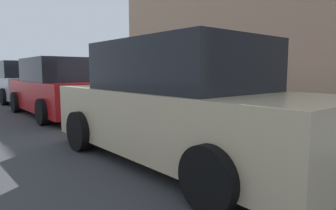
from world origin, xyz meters
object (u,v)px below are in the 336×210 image
Objects in this scene: suitcase_silver_1 at (265,114)px; suitcase_black_6 at (183,102)px; suitcase_navy_0 at (286,119)px; suitcase_maroon_2 at (244,111)px; parked_car_beige_0 at (179,105)px; suitcase_olive_5 at (196,106)px; bollard_post at (120,91)px; parked_car_red_1 at (60,89)px; parked_car_silver_2 at (22,83)px; fire_hydrant at (131,92)px; suitcase_maroon_9 at (154,99)px; suitcase_red_10 at (144,98)px; suitcase_navy_7 at (171,100)px; suitcase_red_3 at (228,109)px; suitcase_teal_4 at (210,105)px; suitcase_silver_8 at (160,101)px.

suitcase_black_6 is at bearing 1.56° from suitcase_silver_1.
suitcase_navy_0 is 0.63× the size of suitcase_maroon_2.
parked_car_beige_0 is at bearing 107.49° from suitcase_maroon_2.
parked_car_beige_0 is (-2.30, 2.40, 0.40)m from suitcase_olive_5.
parked_car_red_1 is at bearing 103.65° from bollard_post.
parked_car_silver_2 is (4.74, 2.25, 0.19)m from bollard_post.
suitcase_maroon_9 is at bearing -177.23° from fire_hydrant.
parked_car_beige_0 is at bearing 96.43° from suitcase_silver_1.
suitcase_black_6 is 1.06× the size of suitcase_red_10.
fire_hydrant is (5.30, 0.05, 0.13)m from suitcase_silver_1.
parked_car_silver_2 is (7.60, 2.33, 0.32)m from suitcase_navy_7.
fire_hydrant is (4.83, -0.01, 0.13)m from suitcase_maroon_2.
suitcase_red_10 is 0.19× the size of parked_car_beige_0.
suitcase_maroon_2 reaches higher than suitcase_red_10.
suitcase_black_6 is 1.52m from suitcase_maroon_9.
suitcase_silver_1 is at bearing -179.07° from suitcase_red_3.
suitcase_teal_4 is 2.02m from suitcase_silver_8.
suitcase_black_6 is 1.00× the size of suitcase_navy_7.
suitcase_maroon_2 is (0.99, -0.01, 0.05)m from suitcase_navy_0.
suitcase_black_6 is 0.20× the size of parked_car_beige_0.
suitcase_red_3 is 2.57m from suitcase_silver_8.
suitcase_silver_1 is 0.81× the size of suitcase_teal_4.
parked_car_beige_0 reaches higher than bollard_post.
suitcase_olive_5 is at bearing -1.84° from suitcase_teal_4.
suitcase_olive_5 is at bearing 1.22° from suitcase_silver_1.
suitcase_navy_7 is 1.44m from suitcase_red_10.
parked_car_beige_0 is at bearing 150.12° from suitcase_maroon_9.
suitcase_silver_1 is 3.53m from suitcase_silver_8.
suitcase_teal_4 is 0.21× the size of parked_car_beige_0.
suitcase_teal_4 is (1.51, 0.06, 0.04)m from suitcase_silver_1.
suitcase_navy_7 is at bearing -162.97° from parked_car_silver_2.
suitcase_silver_8 is at bearing 178.52° from suitcase_red_10.
suitcase_red_3 is at bearing -63.01° from parked_car_beige_0.
suitcase_silver_8 is at bearing -161.62° from parked_car_silver_2.
suitcase_black_6 is 0.21× the size of parked_car_silver_2.
parked_car_silver_2 is at bearing 13.02° from suitcase_silver_1.
suitcase_maroon_2 is 10.39m from parked_car_silver_2.
bollard_post is at bearing -20.16° from parked_car_beige_0.
suitcase_silver_1 is 0.17× the size of parked_car_red_1.
suitcase_silver_8 is (3.53, 0.10, -0.01)m from suitcase_silver_1.
parked_car_red_1 reaches higher than suitcase_navy_0.
suitcase_red_3 reaches higher than suitcase_silver_8.
parked_car_red_1 is (4.82, 2.38, 0.33)m from suitcase_maroon_2.
suitcase_silver_1 is at bearing -83.57° from parked_car_beige_0.
parked_car_beige_0 is at bearing 133.75° from suitcase_olive_5.
parked_car_beige_0 is at bearing 84.23° from suitcase_navy_0.
suitcase_black_6 is 1.11× the size of suitcase_maroon_9.
suitcase_red_10 reaches higher than suitcase_olive_5.
bollard_post is (2.85, 0.08, 0.13)m from suitcase_navy_7.
suitcase_navy_0 is 0.60× the size of bollard_post.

